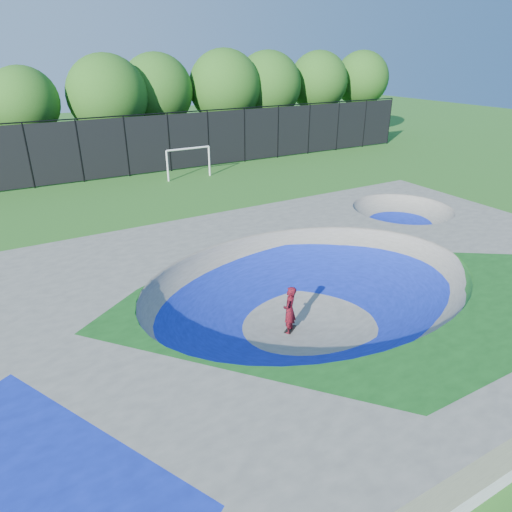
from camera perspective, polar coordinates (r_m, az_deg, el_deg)
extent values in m
plane|color=#24601A|center=(14.96, 6.86, -7.71)|extent=(120.00, 120.00, 0.00)
cube|color=gray|center=(14.58, 7.01, -5.21)|extent=(22.00, 14.00, 1.50)
imported|color=#A80D1F|center=(13.79, 4.20, -6.79)|extent=(0.68, 0.65, 1.57)
cube|color=black|center=(14.20, 4.11, -9.41)|extent=(0.76, 0.63, 0.05)
cylinder|color=white|center=(30.84, -11.00, 10.96)|extent=(0.12, 0.12, 1.99)
cylinder|color=white|center=(31.90, -5.86, 11.71)|extent=(0.12, 0.12, 1.99)
cylinder|color=white|center=(31.13, -8.50, 13.13)|extent=(2.98, 0.12, 0.12)
cylinder|color=black|center=(31.64, -26.56, 11.09)|extent=(0.09, 0.09, 4.00)
cylinder|color=black|center=(31.95, -21.17, 12.11)|extent=(0.09, 0.09, 4.00)
cylinder|color=black|center=(32.54, -15.89, 12.99)|extent=(0.09, 0.09, 4.00)
cylinder|color=black|center=(33.39, -10.80, 13.74)|extent=(0.09, 0.09, 4.00)
cylinder|color=black|center=(34.47, -5.98, 14.35)|extent=(0.09, 0.09, 4.00)
cylinder|color=black|center=(35.78, -1.45, 14.84)|extent=(0.09, 0.09, 4.00)
cylinder|color=black|center=(37.28, 2.75, 15.20)|extent=(0.09, 0.09, 4.00)
cylinder|color=black|center=(38.96, 6.62, 15.47)|extent=(0.09, 0.09, 4.00)
cylinder|color=black|center=(40.79, 10.16, 15.65)|extent=(0.09, 0.09, 4.00)
cylinder|color=black|center=(42.75, 13.40, 15.77)|extent=(0.09, 0.09, 4.00)
cylinder|color=black|center=(44.83, 16.34, 15.84)|extent=(0.09, 0.09, 4.00)
cube|color=black|center=(32.54, -15.89, 12.99)|extent=(48.00, 0.03, 3.80)
cylinder|color=black|center=(32.24, -16.31, 16.47)|extent=(48.00, 0.08, 0.08)
cylinder|color=#453322|center=(35.73, -26.04, 11.69)|extent=(0.44, 0.44, 3.08)
sphere|color=#255B18|center=(35.29, -27.03, 16.80)|extent=(4.56, 4.56, 4.56)
cylinder|color=#453322|center=(36.53, -17.37, 13.05)|extent=(0.44, 0.44, 2.84)
sphere|color=#255B18|center=(36.07, -18.10, 18.56)|extent=(5.66, 5.66, 5.66)
cylinder|color=#453322|center=(39.11, -11.82, 14.36)|extent=(0.44, 0.44, 2.92)
sphere|color=#255B18|center=(38.68, -12.29, 19.57)|extent=(5.62, 5.62, 5.62)
cylinder|color=#453322|center=(40.36, -3.78, 15.14)|extent=(0.44, 0.44, 2.97)
sphere|color=#255B18|center=(39.94, -3.93, 20.37)|extent=(5.89, 5.89, 5.89)
cylinder|color=#453322|center=(42.61, 1.45, 15.65)|extent=(0.44, 0.44, 2.95)
sphere|color=#255B18|center=(42.22, 1.51, 20.53)|extent=(5.74, 5.74, 5.74)
cylinder|color=#453322|center=(45.53, 7.54, 16.24)|extent=(0.44, 0.44, 3.30)
sphere|color=#255B18|center=(45.17, 7.81, 20.82)|extent=(5.32, 5.32, 5.32)
cylinder|color=#453322|center=(48.55, 12.63, 16.49)|extent=(0.44, 0.44, 3.48)
sphere|color=#255B18|center=(48.22, 13.05, 20.79)|extent=(5.12, 5.12, 5.12)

